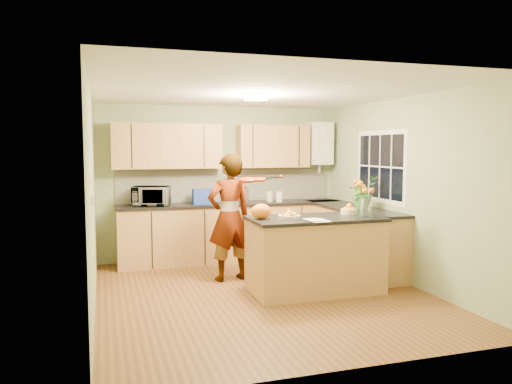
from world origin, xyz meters
name	(u,v)px	position (x,y,z in m)	size (l,w,h in m)	color
floor	(263,294)	(0.00, 0.00, 0.00)	(4.50, 4.50, 0.00)	brown
ceiling	(263,92)	(0.00, 0.00, 2.50)	(4.00, 4.50, 0.02)	silver
wall_back	(221,183)	(0.00, 2.25, 1.25)	(4.00, 0.02, 2.50)	#8F9E70
wall_front	(350,219)	(0.00, -2.25, 1.25)	(4.00, 0.02, 2.50)	#8F9E70
wall_left	(92,199)	(-2.00, 0.00, 1.25)	(0.02, 4.50, 2.50)	#8F9E70
wall_right	(404,190)	(2.00, 0.00, 1.25)	(0.02, 4.50, 2.50)	#8F9E70
back_counter	(232,231)	(0.10, 1.95, 0.47)	(3.64, 0.62, 0.94)	#B08746
right_counter	(353,238)	(1.70, 0.85, 0.47)	(0.62, 2.24, 0.94)	#B08746
splashback	(227,185)	(0.10, 2.23, 1.20)	(3.60, 0.02, 0.52)	white
upper_cabinets	(213,146)	(-0.18, 2.08, 1.85)	(3.20, 0.34, 0.70)	#B08746
boiler	(319,144)	(1.70, 2.09, 1.90)	(0.40, 0.30, 0.86)	white
window_right	(380,167)	(1.99, 0.60, 1.55)	(0.01, 1.30, 1.05)	white
light_switch	(92,200)	(-1.99, -0.60, 1.30)	(0.02, 0.09, 0.09)	white
ceiling_lamp	(256,97)	(0.00, 0.30, 2.46)	(0.30, 0.30, 0.07)	#FFEABF
peninsula_island	(315,254)	(0.66, -0.09, 0.48)	(1.66, 0.85, 0.95)	#B08746
fruit_dish	(289,215)	(0.31, -0.09, 0.99)	(0.27, 0.27, 0.09)	beige
orange_bowl	(349,210)	(1.21, 0.06, 1.01)	(0.22, 0.22, 0.13)	beige
flower_vase	(366,189)	(1.26, -0.27, 1.31)	(0.29, 0.29, 0.53)	silver
orange_bag	(261,211)	(-0.04, -0.04, 1.05)	(0.25, 0.21, 0.19)	orange
papers	(318,220)	(0.56, -0.39, 0.96)	(0.22, 0.30, 0.01)	white
violinist	(229,217)	(-0.23, 0.78, 0.87)	(0.64, 0.42, 1.75)	#E9B18E
violin	(248,180)	(-0.03, 0.56, 1.40)	(0.63, 0.25, 0.13)	#531105
microwave	(151,196)	(-1.17, 1.92, 1.09)	(0.54, 0.36, 0.30)	white
blue_box	(202,196)	(-0.38, 1.93, 1.06)	(0.29, 0.22, 0.24)	navy
kettle	(244,194)	(0.31, 1.96, 1.07)	(0.17, 0.17, 0.31)	#AFAFB4
jar_cream	(270,196)	(0.76, 1.99, 1.02)	(0.11, 0.11, 0.17)	beige
jar_white	(279,197)	(0.90, 1.89, 1.02)	(0.10, 0.10, 0.16)	white
potted_plant	(363,193)	(1.70, 0.57, 1.18)	(0.43, 0.37, 0.48)	#326F25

